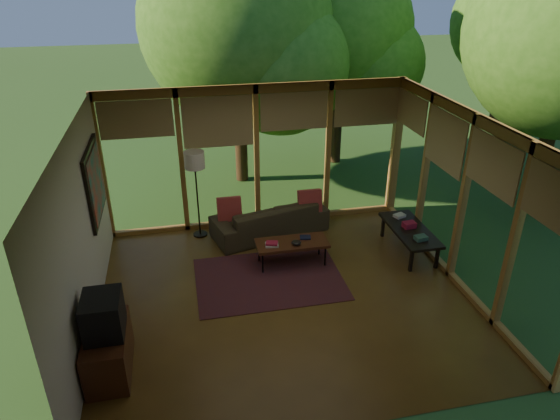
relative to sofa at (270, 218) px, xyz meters
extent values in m
plane|color=brown|center=(-0.14, -2.00, -0.31)|extent=(5.50, 5.50, 0.00)
plane|color=white|center=(-0.14, -2.00, 2.39)|extent=(5.50, 5.50, 0.00)
cube|color=beige|center=(-2.89, -2.00, 1.04)|extent=(0.04, 5.00, 2.70)
cube|color=beige|center=(-0.14, -4.50, 1.04)|extent=(5.50, 0.04, 2.70)
cube|color=#A47533|center=(-0.14, 0.50, 1.04)|extent=(5.50, 0.12, 2.70)
cube|color=#A47533|center=(2.61, -2.00, 1.04)|extent=(0.12, 5.00, 2.70)
plane|color=#2D5620|center=(7.86, 6.00, -0.32)|extent=(40.00, 40.00, 0.00)
cylinder|color=#3E2B16|center=(-0.14, 2.77, 1.88)|extent=(0.28, 0.28, 4.38)
sphere|color=#2C6116|center=(-0.14, 2.77, 3.10)|extent=(4.04, 4.04, 4.04)
cylinder|color=#3E2B16|center=(2.35, 3.50, 1.73)|extent=(0.28, 0.28, 4.08)
sphere|color=#2C6116|center=(2.35, 3.50, 2.86)|extent=(3.35, 3.35, 3.35)
cylinder|color=#3E2B16|center=(5.33, -0.28, 1.95)|extent=(0.28, 0.28, 4.52)
cylinder|color=#3E2B16|center=(6.38, 2.87, 1.84)|extent=(0.28, 0.28, 4.30)
sphere|color=#2C6116|center=(6.38, 2.87, 3.03)|extent=(2.85, 2.85, 2.85)
cube|color=maroon|center=(-0.30, -1.50, -0.30)|extent=(2.34, 1.66, 0.01)
imported|color=#3B331D|center=(0.00, 0.00, 0.00)|extent=(2.26, 1.34, 0.62)
cube|color=maroon|center=(-0.75, -0.05, 0.29)|extent=(0.43, 0.23, 0.45)
cube|color=maroon|center=(0.75, -0.05, 0.29)|extent=(0.44, 0.23, 0.46)
cube|color=beige|center=(-0.19, -1.18, 0.13)|extent=(0.24, 0.19, 0.03)
cube|color=maroon|center=(-0.19, -1.18, 0.16)|extent=(0.22, 0.19, 0.03)
cube|color=black|center=(0.41, -1.05, 0.13)|extent=(0.20, 0.17, 0.03)
ellipsoid|color=black|center=(0.21, -1.23, 0.15)|extent=(0.16, 0.16, 0.07)
cube|color=#4D2615|center=(-2.61, -3.06, -0.01)|extent=(0.50, 1.00, 0.60)
cube|color=black|center=(-2.59, -3.06, 0.54)|extent=(0.45, 0.55, 0.50)
cube|color=#325946|center=(2.26, -1.55, 0.18)|extent=(0.22, 0.17, 0.07)
cube|color=maroon|center=(2.26, -1.10, 0.19)|extent=(0.23, 0.18, 0.10)
cube|color=beige|center=(2.26, -0.70, 0.17)|extent=(0.23, 0.20, 0.05)
cylinder|color=black|center=(-1.29, 0.20, -0.29)|extent=(0.26, 0.26, 0.03)
cylinder|color=black|center=(-1.29, 0.20, 0.48)|extent=(0.03, 0.03, 1.52)
cylinder|color=beige|center=(-1.29, 0.20, 1.19)|extent=(0.36, 0.36, 0.30)
cube|color=#4D2615|center=(0.16, -1.13, 0.09)|extent=(1.20, 0.50, 0.05)
cylinder|color=black|center=(-0.37, -1.31, -0.12)|extent=(0.03, 0.03, 0.38)
cylinder|color=black|center=(0.69, -1.31, -0.12)|extent=(0.03, 0.03, 0.38)
cylinder|color=black|center=(-0.37, -0.95, -0.12)|extent=(0.03, 0.03, 0.38)
cylinder|color=black|center=(0.69, -0.95, -0.12)|extent=(0.03, 0.03, 0.38)
cube|color=black|center=(2.26, -1.15, 0.12)|extent=(0.60, 1.40, 0.05)
cube|color=black|center=(2.03, -1.75, -0.11)|extent=(0.05, 0.05, 0.40)
cube|color=black|center=(2.49, -1.75, -0.11)|extent=(0.05, 0.05, 0.40)
cube|color=black|center=(2.03, -0.55, -0.11)|extent=(0.05, 0.05, 0.40)
cube|color=black|center=(2.49, -0.55, -0.11)|extent=(0.05, 0.05, 0.40)
cube|color=black|center=(-2.86, -0.60, 1.24)|extent=(0.05, 1.35, 1.15)
cube|color=#1A7673|center=(-2.83, -0.60, 1.24)|extent=(0.02, 1.20, 1.00)
camera|label=1|loc=(-1.51, -8.11, 4.28)|focal=32.00mm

